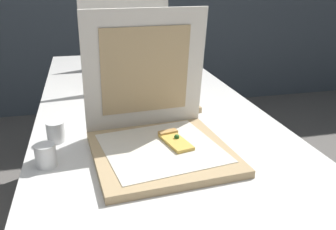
{
  "coord_description": "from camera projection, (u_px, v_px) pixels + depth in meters",
  "views": [
    {
      "loc": [
        -0.24,
        -0.6,
        1.23
      ],
      "look_at": [
        0.02,
        0.47,
        0.8
      ],
      "focal_mm": 38.07,
      "sensor_mm": 36.0,
      "label": 1
    }
  ],
  "objects": [
    {
      "name": "pizza_box_middle",
      "position": [
        136.0,
        86.0,
        1.51
      ],
      "size": [
        0.43,
        0.5,
        0.4
      ],
      "rotation": [
        0.0,
        0.0,
        0.1
      ],
      "color": "tan",
      "rests_on": "table"
    },
    {
      "name": "pizza_box_back",
      "position": [
        142.0,
        59.0,
        1.99
      ],
      "size": [
        0.4,
        0.42,
        0.41
      ],
      "rotation": [
        0.0,
        0.0,
        0.02
      ],
      "color": "tan",
      "rests_on": "table"
    },
    {
      "name": "cup_white_near_center",
      "position": [
        56.0,
        132.0,
        1.12
      ],
      "size": [
        0.06,
        0.06,
        0.06
      ],
      "primitive_type": "cylinder",
      "color": "white",
      "rests_on": "table"
    },
    {
      "name": "pizza_box_front",
      "position": [
        158.0,
        133.0,
        1.05
      ],
      "size": [
        0.42,
        0.42,
        0.41
      ],
      "rotation": [
        0.0,
        0.0,
        0.08
      ],
      "color": "tan",
      "rests_on": "table"
    },
    {
      "name": "cup_white_near_left",
      "position": [
        46.0,
        156.0,
        0.97
      ],
      "size": [
        0.06,
        0.06,
        0.06
      ],
      "primitive_type": "cylinder",
      "color": "white",
      "rests_on": "table"
    },
    {
      "name": "table",
      "position": [
        152.0,
        125.0,
        1.38
      ],
      "size": [
        0.86,
        2.36,
        0.74
      ],
      "color": "silver",
      "rests_on": "ground"
    }
  ]
}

